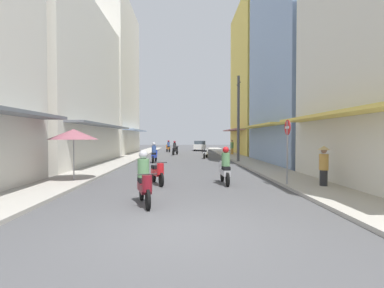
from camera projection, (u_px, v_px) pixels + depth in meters
The scene contains 20 objects.
ground_plane at pixel (183, 160), 24.08m from camera, with size 97.84×97.84×0.00m, color #4C4C4F.
sidewalk_left at pixel (125, 160), 23.94m from camera, with size 2.14×52.47×0.12m, color #ADA89E.
sidewalk_right at pixel (242, 159), 24.21m from camera, with size 2.14×52.47×0.12m, color #ADA89E.
building_left_mid at pixel (56, 85), 20.00m from camera, with size 7.05×12.99×11.43m.
building_left_far at pixel (106, 80), 32.72m from camera, with size 7.05×11.12×17.36m.
building_right_mid at pixel (306, 45), 20.80m from camera, with size 7.05×10.32×17.65m.
building_right_far at pixel (264, 81), 31.70m from camera, with size 7.05×9.84×16.70m.
motorbike_blue at pixel (154, 153), 21.83m from camera, with size 0.55×1.81×1.58m.
motorbike_red at pixel (158, 172), 11.60m from camera, with size 0.78×1.73×0.96m.
motorbike_orange at pixel (168, 147), 37.21m from camera, with size 0.74×1.75×1.58m.
motorbike_white at pixel (206, 153), 26.06m from camera, with size 0.67×1.77×0.96m.
motorbike_maroon at pixel (144, 180), 8.15m from camera, with size 0.71×1.76×1.58m.
motorbike_black at pixel (175, 149), 31.11m from camera, with size 0.73×1.75×1.58m.
motorbike_silver at pixel (225, 167), 11.71m from camera, with size 0.55×1.81×1.58m.
parked_car at pixel (200, 146), 41.39m from camera, with size 2.09×4.23×1.45m.
pedestrian_far at pixel (324, 165), 10.62m from camera, with size 0.44×0.44×1.65m.
pedestrian_crossing at pixel (232, 148), 30.44m from camera, with size 0.34×0.34×1.68m.
vendor_umbrella at pixel (74, 134), 12.00m from camera, with size 2.07×2.07×2.32m.
utility_pole at pixel (238, 118), 21.44m from camera, with size 0.20×1.20×6.66m.
street_sign_no_entry at pixel (287, 144), 10.95m from camera, with size 0.07×0.60×2.65m.
Camera 1 is at (0.10, -5.81, 1.96)m, focal length 26.19 mm.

